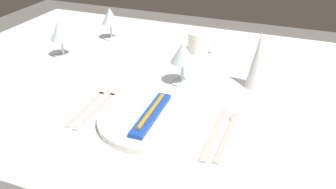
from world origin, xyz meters
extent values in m
cube|color=white|center=(0.00, 0.00, 0.72)|extent=(1.80, 1.10, 0.04)
cube|color=white|center=(0.00, 0.55, 0.61)|extent=(1.80, 0.01, 0.18)
cylinder|color=brown|center=(-0.80, 0.45, 0.35)|extent=(0.07, 0.07, 0.70)
cylinder|color=white|center=(-0.02, -0.24, 0.75)|extent=(0.28, 0.28, 0.02)
cube|color=blue|center=(-0.02, -0.24, 0.76)|extent=(0.04, 0.21, 0.01)
cylinder|color=orange|center=(-0.02, -0.24, 0.78)|extent=(0.02, 0.17, 0.01)
cube|color=beige|center=(-0.19, -0.24, 0.74)|extent=(0.01, 0.20, 0.00)
cube|color=beige|center=(-0.19, -0.13, 0.74)|extent=(0.02, 0.04, 0.00)
cube|color=beige|center=(-0.22, -0.25, 0.74)|extent=(0.02, 0.19, 0.00)
cube|color=beige|center=(-0.22, -0.14, 0.74)|extent=(0.02, 0.04, 0.00)
cube|color=beige|center=(0.15, -0.25, 0.74)|extent=(0.02, 0.20, 0.00)
cube|color=beige|center=(0.14, -0.13, 0.74)|extent=(0.02, 0.06, 0.00)
cube|color=beige|center=(0.18, -0.25, 0.74)|extent=(0.02, 0.19, 0.00)
ellipsoid|color=beige|center=(0.18, -0.14, 0.74)|extent=(0.03, 0.04, 0.01)
cylinder|color=white|center=(-0.04, 0.24, 0.74)|extent=(0.13, 0.13, 0.01)
cylinder|color=white|center=(-0.04, 0.24, 0.79)|extent=(0.08, 0.08, 0.07)
torus|color=white|center=(0.00, 0.24, 0.79)|extent=(0.05, 0.01, 0.05)
cylinder|color=silver|center=(-0.42, 0.27, 0.74)|extent=(0.06, 0.06, 0.01)
cylinder|color=silver|center=(-0.42, 0.27, 0.77)|extent=(0.01, 0.01, 0.06)
cone|color=silver|center=(-0.42, 0.27, 0.84)|extent=(0.07, 0.07, 0.06)
cylinder|color=silver|center=(-0.02, 0.00, 0.74)|extent=(0.07, 0.07, 0.01)
cylinder|color=silver|center=(-0.02, 0.00, 0.78)|extent=(0.01, 0.01, 0.07)
cone|color=silver|center=(-0.02, 0.00, 0.85)|extent=(0.08, 0.08, 0.07)
cylinder|color=silver|center=(-0.50, 0.05, 0.74)|extent=(0.06, 0.06, 0.01)
cylinder|color=silver|center=(-0.50, 0.05, 0.77)|extent=(0.01, 0.01, 0.06)
cone|color=silver|center=(-0.50, 0.05, 0.84)|extent=(0.07, 0.07, 0.07)
cone|color=white|center=(0.20, 0.06, 0.83)|extent=(0.07, 0.07, 0.18)
camera|label=1|loc=(0.30, -0.95, 1.26)|focal=38.36mm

